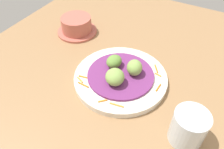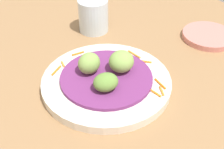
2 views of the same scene
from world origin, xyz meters
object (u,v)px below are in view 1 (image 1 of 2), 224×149
Objects in this scene: terracotta_bowl at (77,26)px; water_glass at (188,127)px; main_plate at (120,78)px; guac_scoop_right at (115,77)px; guac_scoop_left at (134,68)px; guac_scoop_center at (113,62)px.

water_glass is at bearing 153.33° from terracotta_bowl.
guac_scoop_right is at bearing 92.25° from main_plate.
guac_scoop_left is at bearing -147.75° from main_plate.
guac_scoop_center is 26.03cm from terracotta_bowl.
main_plate is 24.10cm from water_glass.
water_glass is (-18.68, 11.48, -0.44)cm from guac_scoop_left.
main_plate is 5.44cm from guac_scoop_left.
guac_scoop_left is 6.61cm from guac_scoop_right.
main_plate is 5.44cm from guac_scoop_right.
guac_scoop_center is at bearing -27.75° from main_plate.
guac_scoop_left is 31.85cm from terracotta_bowl.
main_plate is 3.12× the size of water_glass.
guac_scoop_center is at bearing -57.75° from guac_scoop_right.
water_glass is (-21.76, 5.63, -0.45)cm from guac_scoop_right.
water_glass reaches higher than guac_scoop_right.
guac_scoop_left is 0.57× the size of water_glass.
main_plate is at bearing 32.25° from guac_scoop_left.
guac_scoop_left reaches higher than terracotta_bowl.
terracotta_bowl is at bearing -26.67° from water_glass.
guac_scoop_center is (6.60, 0.26, -0.48)cm from guac_scoop_left.
terracotta_bowl reaches higher than guac_scoop_center.
guac_scoop_right is 0.38× the size of terracotta_bowl.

